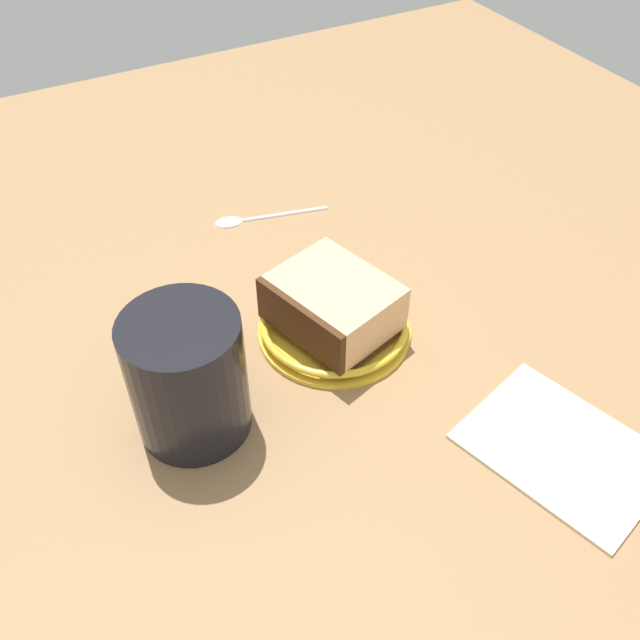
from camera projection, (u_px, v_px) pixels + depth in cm
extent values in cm
cube|color=#936D47|center=(328.00, 369.00, 60.24)|extent=(124.98, 124.98, 3.61)
cylinder|color=yellow|center=(334.00, 328.00, 60.61)|extent=(13.45, 13.45, 0.97)
torus|color=yellow|center=(334.00, 322.00, 60.04)|extent=(13.02, 13.02, 0.64)
cube|color=#472814|center=(334.00, 322.00, 60.06)|extent=(11.64, 10.09, 0.60)
cube|color=#EAB27F|center=(335.00, 301.00, 58.39)|extent=(11.64, 10.09, 4.21)
cube|color=#472814|center=(299.00, 325.00, 56.31)|extent=(9.68, 3.33, 4.21)
cylinder|color=black|center=(188.00, 377.00, 50.16)|extent=(8.65, 8.65, 10.57)
cylinder|color=black|center=(183.00, 352.00, 48.36)|extent=(7.61, 7.61, 0.40)
torus|color=black|center=(198.00, 335.00, 53.27)|extent=(5.28, 3.67, 5.59)
ellipsoid|color=silver|center=(226.00, 220.00, 72.30)|extent=(2.65, 3.39, 0.80)
cylinder|color=silver|center=(284.00, 213.00, 73.54)|extent=(2.72, 9.29, 0.50)
cube|color=beige|center=(563.00, 448.00, 51.69)|extent=(16.16, 13.96, 0.60)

